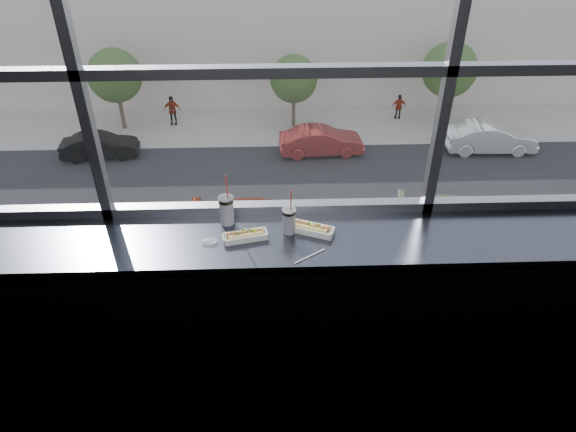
{
  "coord_description": "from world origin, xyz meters",
  "views": [
    {
      "loc": [
        0.02,
        -1.2,
        2.9
      ],
      "look_at": [
        0.11,
        1.23,
        1.25
      ],
      "focal_mm": 32.0,
      "sensor_mm": 36.0,
      "label": 1
    }
  ],
  "objects_px": {
    "hotdog_tray_left": "(245,235)",
    "soda_cup_right": "(289,220)",
    "car_far_b": "(321,137)",
    "car_near_c": "(259,215)",
    "loose_straw": "(310,256)",
    "pedestrian_d": "(399,104)",
    "soda_cup_left": "(227,209)",
    "tree_center": "(294,79)",
    "car_near_e": "(560,213)",
    "car_near_b": "(84,223)",
    "tree_right": "(450,70)",
    "car_far_c": "(491,133)",
    "car_far_a": "(99,142)",
    "wrapper": "(210,241)",
    "pedestrian_a": "(172,107)",
    "hotdog_tray_right": "(310,228)",
    "tree_left": "(115,76)",
    "car_near_d": "(461,212)"
  },
  "relations": [
    {
      "from": "pedestrian_a",
      "to": "car_far_b",
      "type": "bearing_deg",
      "value": -26.05
    },
    {
      "from": "car_far_c",
      "to": "tree_center",
      "type": "bearing_deg",
      "value": 71.23
    },
    {
      "from": "hotdog_tray_left",
      "to": "soda_cup_left",
      "type": "distance_m",
      "value": 0.22
    },
    {
      "from": "car_far_b",
      "to": "car_near_d",
      "type": "height_order",
      "value": "car_near_d"
    },
    {
      "from": "car_far_c",
      "to": "car_near_c",
      "type": "relative_size",
      "value": 1.01
    },
    {
      "from": "loose_straw",
      "to": "tree_left",
      "type": "height_order",
      "value": "loose_straw"
    },
    {
      "from": "wrapper",
      "to": "car_near_d",
      "type": "relative_size",
      "value": 0.02
    },
    {
      "from": "soda_cup_right",
      "to": "tree_left",
      "type": "distance_m",
      "value": 31.03
    },
    {
      "from": "soda_cup_left",
      "to": "tree_center",
      "type": "distance_m",
      "value": 29.59
    },
    {
      "from": "hotdog_tray_left",
      "to": "soda_cup_right",
      "type": "relative_size",
      "value": 0.9
    },
    {
      "from": "car_near_b",
      "to": "tree_left",
      "type": "relative_size",
      "value": 1.09
    },
    {
      "from": "hotdog_tray_right",
      "to": "tree_left",
      "type": "height_order",
      "value": "hotdog_tray_right"
    },
    {
      "from": "tree_center",
      "to": "car_far_b",
      "type": "bearing_deg",
      "value": -70.42
    },
    {
      "from": "pedestrian_a",
      "to": "tree_center",
      "type": "relative_size",
      "value": 0.5
    },
    {
      "from": "car_far_a",
      "to": "car_near_c",
      "type": "height_order",
      "value": "car_near_c"
    },
    {
      "from": "car_far_a",
      "to": "tree_right",
      "type": "distance_m",
      "value": 21.34
    },
    {
      "from": "tree_center",
      "to": "tree_right",
      "type": "bearing_deg",
      "value": -0.0
    },
    {
      "from": "pedestrian_d",
      "to": "tree_left",
      "type": "height_order",
      "value": "tree_left"
    },
    {
      "from": "wrapper",
      "to": "pedestrian_a",
      "type": "distance_m",
      "value": 31.38
    },
    {
      "from": "wrapper",
      "to": "car_far_b",
      "type": "distance_m",
      "value": 26.88
    },
    {
      "from": "wrapper",
      "to": "car_near_b",
      "type": "bearing_deg",
      "value": 115.89
    },
    {
      "from": "car_near_d",
      "to": "car_far_a",
      "type": "relative_size",
      "value": 1.15
    },
    {
      "from": "car_far_c",
      "to": "car_near_b",
      "type": "relative_size",
      "value": 1.24
    },
    {
      "from": "car_near_e",
      "to": "car_near_c",
      "type": "xyz_separation_m",
      "value": [
        -13.56,
        0.0,
        0.21
      ]
    },
    {
      "from": "car_near_e",
      "to": "car_near_d",
      "type": "bearing_deg",
      "value": 87.61
    },
    {
      "from": "loose_straw",
      "to": "soda_cup_left",
      "type": "bearing_deg",
      "value": 109.67
    },
    {
      "from": "wrapper",
      "to": "car_near_e",
      "type": "xyz_separation_m",
      "value": [
        13.32,
        16.31,
        -11.13
      ]
    },
    {
      "from": "loose_straw",
      "to": "pedestrian_d",
      "type": "bearing_deg",
      "value": 40.08
    },
    {
      "from": "soda_cup_left",
      "to": "car_far_a",
      "type": "height_order",
      "value": "soda_cup_left"
    },
    {
      "from": "loose_straw",
      "to": "car_near_b",
      "type": "distance_m",
      "value": 21.6
    },
    {
      "from": "tree_left",
      "to": "tree_right",
      "type": "relative_size",
      "value": 0.97
    },
    {
      "from": "soda_cup_right",
      "to": "car_near_d",
      "type": "relative_size",
      "value": 0.05
    },
    {
      "from": "soda_cup_left",
      "to": "car_far_a",
      "type": "relative_size",
      "value": 0.06
    },
    {
      "from": "car_near_c",
      "to": "pedestrian_d",
      "type": "xyz_separation_m",
      "value": [
        9.03,
        12.86,
        -0.17
      ]
    },
    {
      "from": "car_near_b",
      "to": "tree_center",
      "type": "relative_size",
      "value": 1.2
    },
    {
      "from": "wrapper",
      "to": "tree_right",
      "type": "bearing_deg",
      "value": 68.06
    },
    {
      "from": "loose_straw",
      "to": "car_near_e",
      "type": "bearing_deg",
      "value": 17.98
    },
    {
      "from": "soda_cup_right",
      "to": "loose_straw",
      "type": "relative_size",
      "value": 1.43
    },
    {
      "from": "pedestrian_d",
      "to": "car_far_c",
      "type": "bearing_deg",
      "value": 131.1
    },
    {
      "from": "car_far_b",
      "to": "tree_center",
      "type": "height_order",
      "value": "tree_center"
    },
    {
      "from": "car_far_b",
      "to": "car_near_c",
      "type": "distance_m",
      "value": 8.72
    },
    {
      "from": "hotdog_tray_right",
      "to": "car_far_a",
      "type": "distance_m",
      "value": 28.47
    },
    {
      "from": "hotdog_tray_left",
      "to": "pedestrian_d",
      "type": "height_order",
      "value": "hotdog_tray_left"
    },
    {
      "from": "hotdog_tray_right",
      "to": "car_near_b",
      "type": "bearing_deg",
      "value": 140.07
    },
    {
      "from": "car_near_c",
      "to": "tree_right",
      "type": "height_order",
      "value": "tree_right"
    },
    {
      "from": "car_far_b",
      "to": "car_near_b",
      "type": "height_order",
      "value": "car_far_b"
    },
    {
      "from": "hotdog_tray_left",
      "to": "car_far_c",
      "type": "height_order",
      "value": "hotdog_tray_left"
    },
    {
      "from": "soda_cup_right",
      "to": "car_far_a",
      "type": "relative_size",
      "value": 0.05
    },
    {
      "from": "car_far_b",
      "to": "tree_center",
      "type": "distance_m",
      "value": 4.7
    },
    {
      "from": "car_near_e",
      "to": "pedestrian_a",
      "type": "bearing_deg",
      "value": 54.66
    }
  ]
}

